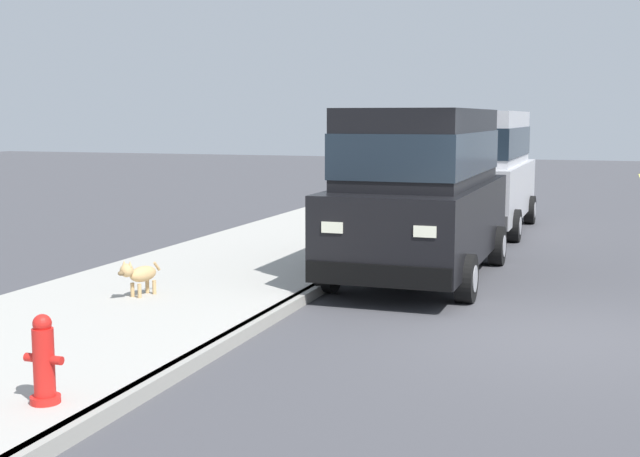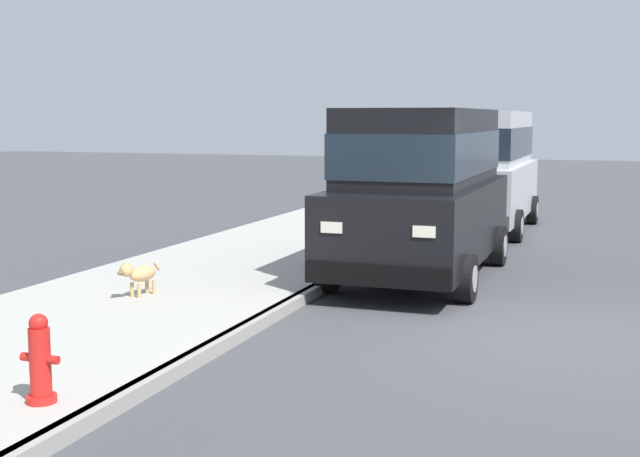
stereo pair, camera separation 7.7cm
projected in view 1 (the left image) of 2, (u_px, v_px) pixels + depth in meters
The scene contains 7 objects.
ground_plane at pixel (554, 334), 9.46m from camera, with size 80.00×80.00×0.00m, color #424247.
curb at pixel (287, 307), 10.49m from camera, with size 0.16×64.00×0.14m, color gray.
sidewalk at pixel (159, 297), 11.08m from camera, with size 3.60×64.00×0.14m, color #A8A59E.
car_black_van at pixel (421, 185), 12.58m from camera, with size 2.15×4.91×2.52m.
car_silver_van at pixel (479, 165), 17.92m from camera, with size 2.16×4.91×2.52m.
dog_tan at pixel (139, 274), 10.72m from camera, with size 0.29×0.75×0.49m.
fire_hydrant at pixel (44, 362), 6.71m from camera, with size 0.34×0.24×0.72m.
Camera 1 is at (0.56, -9.57, 2.41)m, focal length 47.53 mm.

